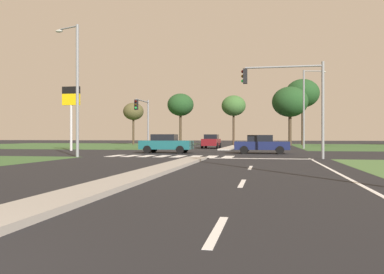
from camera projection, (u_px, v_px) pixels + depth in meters
The scene contains 30 objects.
ground_plane at pixel (214, 153), 32.35m from camera, with size 200.00×200.00×0.00m, color black.
grass_verge_far_left at pixel (70, 145), 61.15m from camera, with size 35.00×35.00×0.01m, color #385B2D.
median_island_near at pixel (142, 175), 13.67m from camera, with size 1.20×22.00×0.14m, color gray.
median_island_far at pixel (237, 146), 56.91m from camera, with size 1.20×36.00×0.14m, color #ADA89E.
lane_dash_near at pixel (217, 231), 5.84m from camera, with size 0.14×2.00×0.01m, color silver.
lane_dash_second at pixel (242, 183), 11.73m from camera, with size 0.14×2.00×0.01m, color silver.
lane_dash_third at pixel (250, 168), 17.63m from camera, with size 0.14×2.00×0.01m, color silver.
edge_line_right at pixel (346, 178), 13.39m from camera, with size 0.14×24.00×0.01m, color silver.
stop_bar_near at pixel (260, 159), 24.76m from camera, with size 6.40×0.50×0.01m, color silver.
crosswalk_bar_near at pixel (116, 156), 28.42m from camera, with size 0.70×2.80×0.01m, color silver.
crosswalk_bar_second at pixel (131, 156), 28.21m from camera, with size 0.70×2.80×0.01m, color silver.
crosswalk_bar_third at pixel (147, 156), 27.99m from camera, with size 0.70×2.80×0.01m, color silver.
crosswalk_bar_fourth at pixel (163, 156), 27.78m from camera, with size 0.70×2.80×0.01m, color silver.
crosswalk_bar_fifth at pixel (179, 156), 27.57m from camera, with size 0.70×2.80×0.01m, color silver.
crosswalk_bar_sixth at pixel (195, 156), 27.36m from camera, with size 0.70×2.80×0.01m, color silver.
crosswalk_bar_seventh at pixel (211, 157), 27.14m from camera, with size 0.70×2.80×0.01m, color silver.
crosswalk_bar_eighth at pixel (228, 157), 26.93m from camera, with size 0.70×2.80×0.01m, color silver.
car_maroon_near at pixel (211, 141), 46.39m from camera, with size 1.95×4.34×1.62m.
car_navy_third at pixel (262, 144), 32.01m from camera, with size 4.37×2.03×1.50m.
car_teal_fourth at pixel (166, 143), 33.14m from camera, with size 4.33×2.05×1.56m.
traffic_signal_near_right at pixel (293, 92), 24.78m from camera, with size 5.09×0.32×6.00m.
traffic_signal_far_left at pixel (144, 115), 38.74m from camera, with size 0.32×4.07×5.07m.
street_lamp_second at pixel (76, 83), 26.81m from camera, with size 2.04×0.85×8.91m.
street_lamp_third at pixel (306, 104), 44.89m from camera, with size 2.57×0.75×8.87m.
fuel_price_totem at pixel (71, 104), 38.50m from camera, with size 1.80×0.24×6.21m.
treeline_near at pixel (133, 112), 67.68m from camera, with size 3.47×3.47×7.11m.
treeline_second at pixel (181, 105), 67.93m from camera, with size 4.49×4.49×8.70m.
treeline_third at pixel (234, 106), 61.18m from camera, with size 3.70×3.70×7.69m.
treeline_fourth at pixel (290, 102), 59.82m from camera, with size 5.36×5.36×8.87m.
treeline_fifth at pixel (302, 93), 62.98m from camera, with size 5.30×5.30×10.46m.
Camera 1 is at (4.22, -2.12, 1.39)m, focal length 37.27 mm.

